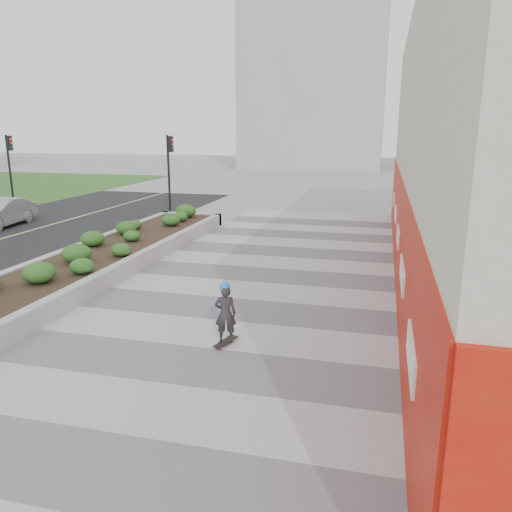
# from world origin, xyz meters

# --- Properties ---
(ground) EXTENTS (160.00, 160.00, 0.00)m
(ground) POSITION_xyz_m (0.00, 0.00, 0.00)
(ground) COLOR gray
(ground) RESTS_ON ground
(walkway) EXTENTS (8.00, 36.00, 0.01)m
(walkway) POSITION_xyz_m (0.00, 3.00, 0.01)
(walkway) COLOR #A8A8AD
(walkway) RESTS_ON ground
(planter) EXTENTS (3.00, 18.00, 0.90)m
(planter) POSITION_xyz_m (-5.50, 7.00, 0.42)
(planter) COLOR #9E9EA0
(planter) RESTS_ON ground
(traffic_signal_near) EXTENTS (0.33, 0.28, 4.20)m
(traffic_signal_near) POSITION_xyz_m (-7.23, 17.50, 2.76)
(traffic_signal_near) COLOR black
(traffic_signal_near) RESTS_ON ground
(traffic_signal_far) EXTENTS (0.33, 0.28, 4.20)m
(traffic_signal_far) POSITION_xyz_m (-16.43, 17.00, 2.76)
(traffic_signal_far) COLOR black
(traffic_signal_far) RESTS_ON ground
(distant_bldg_north_l) EXTENTS (16.00, 12.00, 20.00)m
(distant_bldg_north_l) POSITION_xyz_m (-5.00, 55.00, 10.00)
(distant_bldg_north_l) COLOR #ADAAA3
(distant_bldg_north_l) RESTS_ON ground
(distant_bldg_north_r) EXTENTS (14.00, 10.00, 24.00)m
(distant_bldg_north_r) POSITION_xyz_m (15.00, 60.00, 12.00)
(distant_bldg_north_r) COLOR #ADAAA3
(distant_bldg_north_r) RESTS_ON ground
(manhole_cover) EXTENTS (0.44, 0.44, 0.01)m
(manhole_cover) POSITION_xyz_m (0.50, 3.00, 0.00)
(manhole_cover) COLOR #595654
(manhole_cover) RESTS_ON ground
(skateboarder) EXTENTS (0.52, 0.75, 1.40)m
(skateboarder) POSITION_xyz_m (0.38, 2.90, 0.71)
(skateboarder) COLOR beige
(skateboarder) RESTS_ON ground
(car_silver) EXTENTS (1.90, 4.18, 1.33)m
(car_silver) POSITION_xyz_m (-13.93, 12.97, 0.66)
(car_silver) COLOR #9A9CA1
(car_silver) RESTS_ON ground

